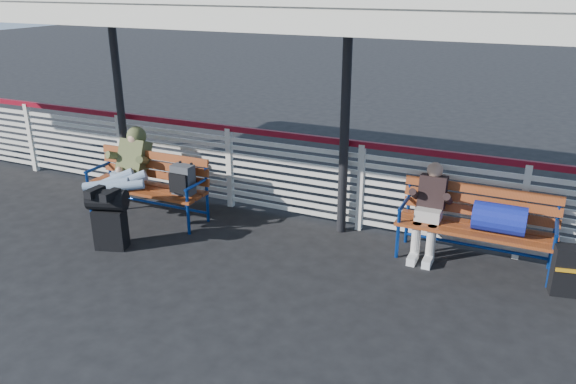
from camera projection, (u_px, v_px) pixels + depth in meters
The scene contains 8 objects.
ground at pixel (152, 260), 6.81m from camera, with size 60.00×60.00×0.00m, color black.
fence at pixel (230, 164), 8.19m from camera, with size 12.08×0.08×1.24m.
luggage_stack at pixel (109, 217), 6.97m from camera, with size 0.53×0.40×0.79m.
bench_left at pixel (157, 179), 7.81m from camera, with size 1.80×0.56×0.92m.
bench_right at pixel (488, 219), 6.50m from camera, with size 1.80×0.56×0.92m.
traveler_man at pixel (122, 176), 7.59m from camera, with size 0.93×1.63×0.77m.
companion_person at pixel (429, 209), 6.75m from camera, with size 0.32×0.66×1.15m.
suitcase_side at pixel (571, 271), 5.99m from camera, with size 0.43×0.31×0.55m.
Camera 1 is at (4.05, -4.83, 3.19)m, focal length 35.00 mm.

